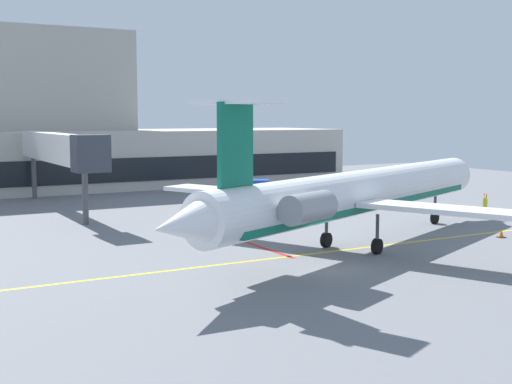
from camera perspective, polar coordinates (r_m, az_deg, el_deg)
ground at (r=36.00m, az=5.18°, el=-6.47°), size 120.00×120.00×0.11m
terminal_building at (r=79.98m, az=-14.45°, el=4.82°), size 55.64×15.90×17.51m
jet_bridge_west at (r=58.72m, az=-16.10°, el=3.47°), size 2.40×22.06×6.62m
regional_jet at (r=41.30m, az=8.59°, el=-0.08°), size 32.88×25.66×8.64m
pushback_tractor at (r=64.83m, az=0.35°, el=0.10°), size 3.66×4.44×1.87m
marshaller at (r=55.78m, az=18.55°, el=-1.12°), size 0.46×0.78×1.96m
safety_cone_alpha at (r=47.68m, az=19.76°, el=-3.29°), size 0.47×0.47×0.55m
safety_cone_bravo at (r=47.35m, az=0.52°, el=-2.98°), size 0.47×0.47×0.55m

